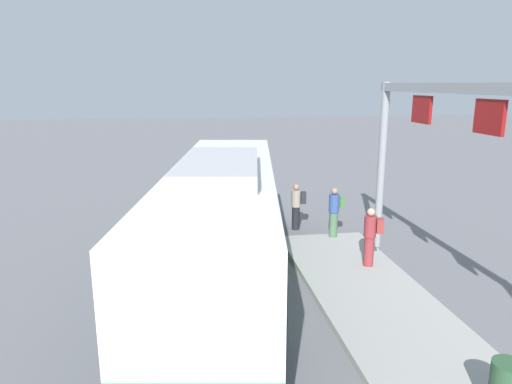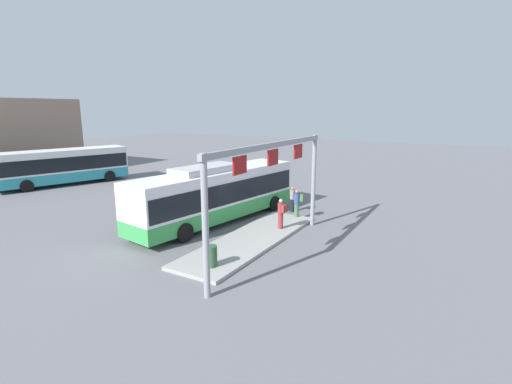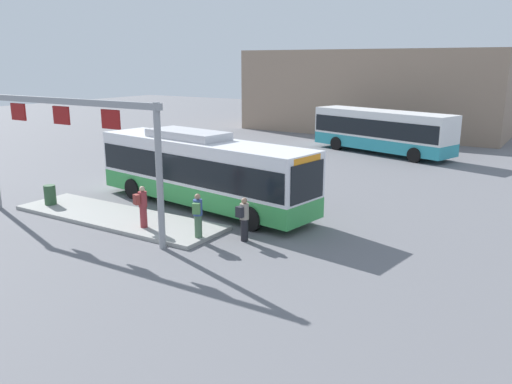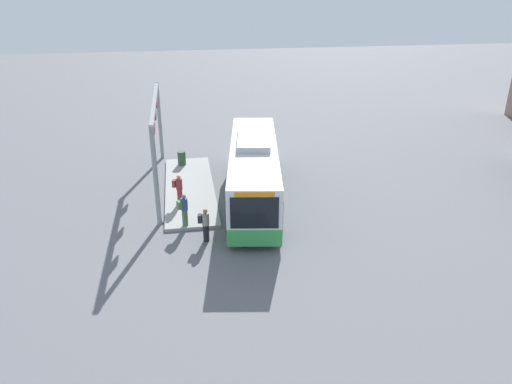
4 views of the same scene
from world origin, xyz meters
name	(u,v)px [view 2 (image 2 of 4)]	position (x,y,z in m)	size (l,w,h in m)	color
ground_plane	(218,221)	(0.00, 0.00, 0.00)	(120.00, 120.00, 0.00)	slate
platform_curb	(252,239)	(-1.90, -3.50, 0.08)	(10.00, 2.80, 0.16)	#9E9E99
bus_main	(217,192)	(-0.01, 0.00, 1.81)	(11.89, 4.19, 3.46)	green
bus_background_left	(63,165)	(2.20, 18.26, 1.78)	(11.00, 5.55, 3.10)	teal
person_boarding	(297,202)	(2.82, -3.90, 1.05)	(0.51, 0.60, 1.67)	#476B4C
person_waiting_near	(293,198)	(4.23, -2.96, 0.89)	(0.39, 0.56, 1.67)	black
person_waiting_mid	(281,213)	(0.23, -4.11, 1.05)	(0.46, 0.59, 1.67)	maroon
platform_sign_gantry	(273,173)	(-2.80, -5.16, 3.81)	(10.33, 0.24, 5.20)	gray
trash_bin	(211,256)	(-5.79, -3.86, 0.61)	(0.52, 0.52, 0.90)	#2D5133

